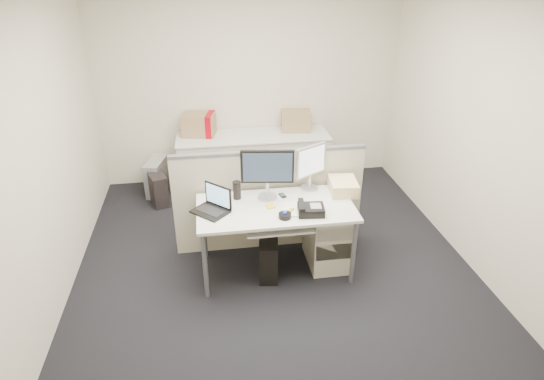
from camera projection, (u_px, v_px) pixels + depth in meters
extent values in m
cube|color=black|center=(275.00, 269.00, 4.67)|extent=(4.00, 4.50, 0.01)
cube|color=beige|center=(249.00, 83.00, 6.02)|extent=(4.00, 0.02, 2.70)
cube|color=beige|center=(353.00, 328.00, 2.07)|extent=(4.00, 0.02, 2.70)
cube|color=beige|center=(39.00, 159.00, 3.78)|extent=(0.02, 4.50, 2.70)
cube|color=beige|center=(484.00, 134.00, 4.31)|extent=(0.02, 4.50, 2.70)
cube|color=silver|center=(276.00, 208.00, 4.34)|extent=(1.50, 0.75, 0.03)
cylinder|color=slate|center=(205.00, 266.00, 4.13)|extent=(0.04, 0.04, 0.70)
cylinder|color=slate|center=(204.00, 228.00, 4.70)|extent=(0.04, 0.04, 0.70)
cylinder|color=slate|center=(354.00, 252.00, 4.31)|extent=(0.04, 0.04, 0.70)
cylinder|color=slate|center=(335.00, 218.00, 4.89)|extent=(0.04, 0.04, 0.70)
cube|color=silver|center=(279.00, 226.00, 4.22)|extent=(0.62, 0.32, 0.02)
cube|color=#A9A491|center=(328.00, 235.00, 4.64)|extent=(0.40, 0.55, 0.65)
cube|color=#A79F87|center=(269.00, 201.00, 4.81)|extent=(2.00, 0.06, 1.10)
cube|color=#A9A491|center=(254.00, 161.00, 6.20)|extent=(2.00, 0.60, 0.72)
cube|color=black|center=(267.00, 175.00, 4.37)|extent=(0.53, 0.26, 0.51)
cube|color=#B7B7BC|center=(310.00, 168.00, 4.56)|extent=(0.42, 0.35, 0.46)
cube|color=black|center=(210.00, 201.00, 4.18)|extent=(0.40, 0.39, 0.24)
cylinder|color=black|center=(285.00, 216.00, 4.14)|extent=(0.14, 0.14, 0.05)
cube|color=black|center=(311.00, 210.00, 4.20)|extent=(0.26, 0.22, 0.08)
cube|color=silver|center=(293.00, 209.00, 4.28)|extent=(0.27, 0.32, 0.01)
cube|color=gold|center=(270.00, 206.00, 4.32)|extent=(0.10, 0.10, 0.01)
cylinder|color=black|center=(237.00, 191.00, 4.44)|extent=(0.10, 0.10, 0.17)
ellipsoid|color=#F3D64A|center=(288.00, 212.00, 4.20)|extent=(0.16, 0.15, 0.04)
cube|color=black|center=(282.00, 195.00, 4.52)|extent=(0.07, 0.10, 0.01)
cube|color=#F2DD93|center=(343.00, 186.00, 4.57)|extent=(0.30, 0.36, 0.13)
cube|color=black|center=(283.00, 221.00, 4.26)|extent=(0.53, 0.27, 0.03)
cube|color=black|center=(269.00, 255.00, 4.52)|extent=(0.24, 0.47, 0.42)
cube|color=black|center=(157.00, 188.00, 5.83)|extent=(0.31, 0.47, 0.41)
cube|color=#B7B7BC|center=(157.00, 176.00, 6.08)|extent=(0.31, 0.53, 0.47)
cube|color=olive|center=(199.00, 125.00, 5.97)|extent=(0.46, 0.38, 0.31)
cube|color=olive|center=(296.00, 121.00, 6.15)|extent=(0.42, 0.35, 0.28)
cube|color=#9F010F|center=(210.00, 125.00, 5.98)|extent=(0.15, 0.34, 0.31)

